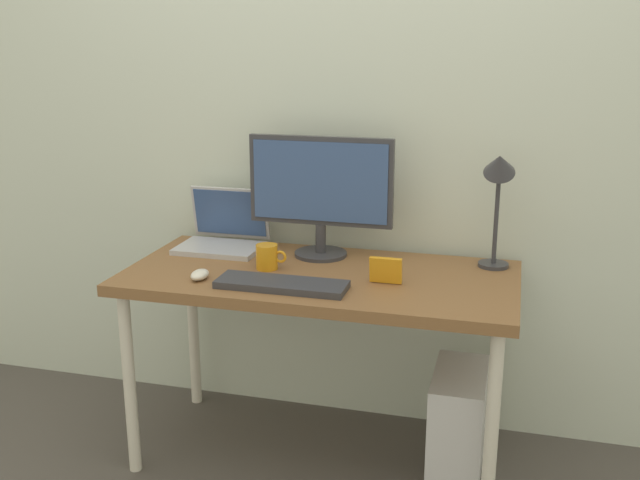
{
  "coord_description": "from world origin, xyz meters",
  "views": [
    {
      "loc": [
        0.65,
        -2.41,
        1.55
      ],
      "look_at": [
        0.0,
        0.0,
        0.85
      ],
      "focal_mm": 41.48,
      "sensor_mm": 36.0,
      "label": 1
    }
  ],
  "objects_px": {
    "coffee_mug": "(267,257)",
    "computer_tower": "(457,428)",
    "monitor": "(321,189)",
    "mouse": "(200,275)",
    "laptop": "(224,233)",
    "desk_lamp": "(498,183)",
    "keyboard": "(282,284)",
    "desk": "(320,290)",
    "photo_frame": "(386,270)"
  },
  "relations": [
    {
      "from": "desk_lamp",
      "to": "mouse",
      "type": "xyz_separation_m",
      "value": [
        -0.97,
        -0.38,
        -0.3
      ]
    },
    {
      "from": "monitor",
      "to": "keyboard",
      "type": "xyz_separation_m",
      "value": [
        -0.03,
        -0.39,
        -0.25
      ]
    },
    {
      "from": "laptop",
      "to": "mouse",
      "type": "xyz_separation_m",
      "value": [
        0.07,
        -0.4,
        -0.04
      ]
    },
    {
      "from": "laptop",
      "to": "mouse",
      "type": "distance_m",
      "value": 0.4
    },
    {
      "from": "keyboard",
      "to": "desk_lamp",
      "type": "bearing_deg",
      "value": 30.17
    },
    {
      "from": "desk",
      "to": "desk_lamp",
      "type": "xyz_separation_m",
      "value": [
        0.59,
        0.2,
        0.38
      ]
    },
    {
      "from": "photo_frame",
      "to": "computer_tower",
      "type": "distance_m",
      "value": 0.63
    },
    {
      "from": "coffee_mug",
      "to": "computer_tower",
      "type": "height_order",
      "value": "coffee_mug"
    },
    {
      "from": "monitor",
      "to": "desk_lamp",
      "type": "distance_m",
      "value": 0.65
    },
    {
      "from": "keyboard",
      "to": "photo_frame",
      "type": "relative_size",
      "value": 4.0
    },
    {
      "from": "laptop",
      "to": "coffee_mug",
      "type": "bearing_deg",
      "value": -40.73
    },
    {
      "from": "desk",
      "to": "laptop",
      "type": "bearing_deg",
      "value": 154.65
    },
    {
      "from": "desk",
      "to": "coffee_mug",
      "type": "distance_m",
      "value": 0.22
    },
    {
      "from": "desk",
      "to": "coffee_mug",
      "type": "height_order",
      "value": "coffee_mug"
    },
    {
      "from": "keyboard",
      "to": "photo_frame",
      "type": "height_order",
      "value": "photo_frame"
    },
    {
      "from": "desk",
      "to": "laptop",
      "type": "xyz_separation_m",
      "value": [
        -0.45,
        0.21,
        0.12
      ]
    },
    {
      "from": "desk_lamp",
      "to": "coffee_mug",
      "type": "distance_m",
      "value": 0.86
    },
    {
      "from": "desk",
      "to": "computer_tower",
      "type": "distance_m",
      "value": 0.68
    },
    {
      "from": "coffee_mug",
      "to": "computer_tower",
      "type": "bearing_deg",
      "value": -2.11
    },
    {
      "from": "mouse",
      "to": "desk",
      "type": "bearing_deg",
      "value": 25.46
    },
    {
      "from": "desk_lamp",
      "to": "coffee_mug",
      "type": "bearing_deg",
      "value": -165.24
    },
    {
      "from": "monitor",
      "to": "desk",
      "type": "bearing_deg",
      "value": -75.5
    },
    {
      "from": "desk",
      "to": "desk_lamp",
      "type": "height_order",
      "value": "desk_lamp"
    },
    {
      "from": "desk_lamp",
      "to": "coffee_mug",
      "type": "xyz_separation_m",
      "value": [
        -0.79,
        -0.21,
        -0.27
      ]
    },
    {
      "from": "desk",
      "to": "monitor",
      "type": "xyz_separation_m",
      "value": [
        -0.05,
        0.2,
        0.33
      ]
    },
    {
      "from": "monitor",
      "to": "desk_lamp",
      "type": "xyz_separation_m",
      "value": [
        0.64,
        0.0,
        0.06
      ]
    },
    {
      "from": "monitor",
      "to": "computer_tower",
      "type": "height_order",
      "value": "monitor"
    },
    {
      "from": "keyboard",
      "to": "computer_tower",
      "type": "distance_m",
      "value": 0.81
    },
    {
      "from": "desk_lamp",
      "to": "coffee_mug",
      "type": "relative_size",
      "value": 3.95
    },
    {
      "from": "desk",
      "to": "mouse",
      "type": "relative_size",
      "value": 15.36
    },
    {
      "from": "monitor",
      "to": "mouse",
      "type": "bearing_deg",
      "value": -130.91
    },
    {
      "from": "desk",
      "to": "desk_lamp",
      "type": "distance_m",
      "value": 0.73
    },
    {
      "from": "mouse",
      "to": "desk_lamp",
      "type": "bearing_deg",
      "value": 21.39
    },
    {
      "from": "laptop",
      "to": "photo_frame",
      "type": "distance_m",
      "value": 0.75
    },
    {
      "from": "monitor",
      "to": "computer_tower",
      "type": "bearing_deg",
      "value": -22.43
    },
    {
      "from": "mouse",
      "to": "coffee_mug",
      "type": "bearing_deg",
      "value": 42.98
    },
    {
      "from": "monitor",
      "to": "coffee_mug",
      "type": "bearing_deg",
      "value": -124.7
    },
    {
      "from": "keyboard",
      "to": "computer_tower",
      "type": "height_order",
      "value": "keyboard"
    },
    {
      "from": "computer_tower",
      "to": "keyboard",
      "type": "bearing_deg",
      "value": -165.09
    },
    {
      "from": "desk",
      "to": "mouse",
      "type": "bearing_deg",
      "value": -154.54
    },
    {
      "from": "laptop",
      "to": "keyboard",
      "type": "height_order",
      "value": "laptop"
    },
    {
      "from": "laptop",
      "to": "coffee_mug",
      "type": "height_order",
      "value": "laptop"
    },
    {
      "from": "desk",
      "to": "computer_tower",
      "type": "relative_size",
      "value": 3.29
    },
    {
      "from": "laptop",
      "to": "desk_lamp",
      "type": "bearing_deg",
      "value": -0.79
    },
    {
      "from": "monitor",
      "to": "keyboard",
      "type": "height_order",
      "value": "monitor"
    },
    {
      "from": "desk_lamp",
      "to": "desk",
      "type": "bearing_deg",
      "value": -161.35
    },
    {
      "from": "mouse",
      "to": "coffee_mug",
      "type": "relative_size",
      "value": 0.79
    },
    {
      "from": "laptop",
      "to": "computer_tower",
      "type": "height_order",
      "value": "laptop"
    },
    {
      "from": "mouse",
      "to": "laptop",
      "type": "bearing_deg",
      "value": 100.09
    },
    {
      "from": "keyboard",
      "to": "desk",
      "type": "bearing_deg",
      "value": 67.08
    }
  ]
}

